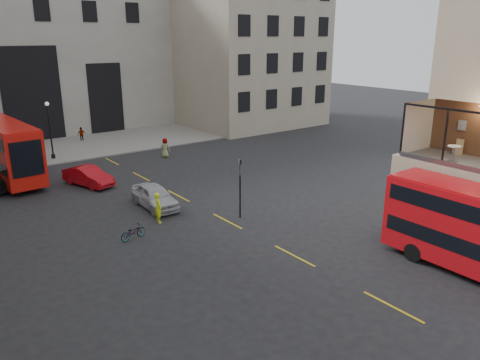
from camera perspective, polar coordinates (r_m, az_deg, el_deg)
ground at (r=23.01m, az=21.06°, el=-12.62°), size 140.00×140.00×0.00m
gateway at (r=59.23m, az=-25.76°, el=14.02°), size 35.00×10.60×18.00m
building_right at (r=62.45m, az=-0.21°, el=16.66°), size 16.60×18.60×20.00m
pavement_far at (r=50.46m, az=-23.05°, el=3.30°), size 40.00×12.00×0.12m
traffic_light_near at (r=28.78m, az=0.01°, el=-0.13°), size 0.16×0.20×3.80m
street_lamp_b at (r=46.19m, az=-22.09°, el=5.21°), size 0.36×0.36×5.33m
bus_far at (r=41.51m, az=-26.89°, el=3.66°), size 3.37×11.76×4.63m
car_a at (r=31.62m, az=-10.35°, el=-1.96°), size 1.96×4.58×1.54m
car_b at (r=37.48m, az=-18.02°, el=0.44°), size 2.87×4.71×1.47m
bicycle at (r=27.17m, az=-12.91°, el=-6.19°), size 1.65×0.82×0.83m
cyclist at (r=29.00m, az=-9.95°, el=-3.34°), size 0.55×0.75×1.91m
pedestrian_b at (r=47.62m, az=-26.09°, el=3.23°), size 1.37×1.09×1.85m
pedestrian_c at (r=53.48m, az=-18.76°, el=5.29°), size 0.96×0.49×1.57m
pedestrian_d at (r=44.58m, az=-9.12°, el=3.91°), size 1.00×1.05×1.81m
cafe_table_far at (r=27.17m, az=24.62°, el=3.22°), size 0.68×0.68×0.85m
cafe_chair_d at (r=29.04m, az=25.02°, el=3.36°), size 0.44×0.44×0.84m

